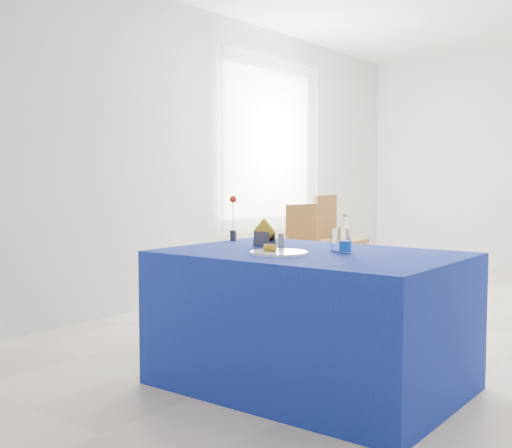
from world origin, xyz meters
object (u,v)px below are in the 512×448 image
(plate, at_px, (279,253))
(chair_win_b, at_px, (334,233))
(chair_win_a, at_px, (309,243))
(blue_table, at_px, (311,319))
(water_bottle, at_px, (345,241))

(plate, bearing_deg, chair_win_b, 115.71)
(plate, xyz_separation_m, chair_win_a, (-1.43, 2.53, -0.24))
(chair_win_b, bearing_deg, blue_table, -153.83)
(blue_table, xyz_separation_m, water_bottle, (0.19, 0.04, 0.45))
(plate, height_order, chair_win_a, chair_win_a)
(blue_table, relative_size, water_bottle, 7.44)
(blue_table, bearing_deg, chair_win_b, 118.26)
(plate, distance_m, chair_win_a, 2.91)
(plate, relative_size, chair_win_b, 0.32)
(plate, xyz_separation_m, chair_win_b, (-1.59, 3.30, -0.20))
(blue_table, relative_size, chair_win_b, 1.62)
(blue_table, height_order, chair_win_a, chair_win_a)
(chair_win_a, distance_m, chair_win_b, 0.79)
(plate, height_order, water_bottle, water_bottle)
(plate, bearing_deg, water_bottle, 41.08)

